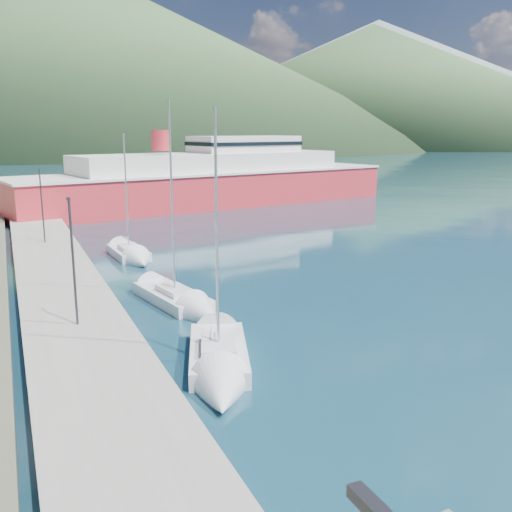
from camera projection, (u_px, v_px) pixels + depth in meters
name	position (u px, v px, depth m)	size (l,w,h in m)	color
ground	(62.00, 176.00, 125.04)	(1400.00, 1400.00, 0.00)	#153B4D
quay	(57.00, 278.00, 37.40)	(5.00, 88.00, 0.80)	gray
hills_far	(147.00, 65.00, 608.47)	(1480.00, 900.00, 180.00)	slate
hills_near	(174.00, 69.00, 378.57)	(1010.00, 520.00, 115.00)	#3B5B34
lamp_posts	(74.00, 260.00, 26.07)	(0.15, 46.67, 6.06)	#2D2D33
sailboat_near	(220.00, 374.00, 22.88)	(4.89, 8.51, 11.73)	silver
sailboat_mid	(189.00, 306.00, 31.68)	(3.82, 8.88, 12.39)	silver
sailboat_far	(134.00, 257.00, 43.80)	(2.75, 7.30, 10.54)	silver
ferry	(213.00, 181.00, 75.84)	(53.63, 21.70, 10.42)	red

